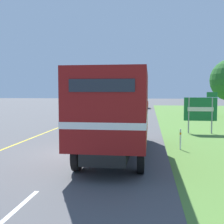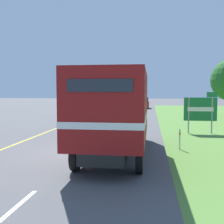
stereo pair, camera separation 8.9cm
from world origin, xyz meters
name	(u,v)px [view 1 (the left image)]	position (x,y,z in m)	size (l,w,h in m)	color
ground_plane	(80,153)	(0.00, 0.00, 0.00)	(200.00, 200.00, 0.00)	#515154
edge_line_yellow	(77,120)	(-3.70, 13.45, 0.00)	(0.12, 60.18, 0.01)	yellow
centre_dash_nearest	(13,212)	(0.00, -6.03, 0.00)	(0.12, 2.60, 0.01)	white
centre_dash_near	(84,150)	(0.00, 0.57, 0.00)	(0.12, 2.60, 0.01)	white
centre_dash_mid_a	(106,130)	(0.00, 7.17, 0.00)	(0.12, 2.60, 0.01)	white
centre_dash_mid_b	(117,121)	(0.00, 13.77, 0.00)	(0.12, 2.60, 0.01)	white
centre_dash_far	(124,115)	(0.00, 20.37, 0.00)	(0.12, 2.60, 0.01)	white
centre_dash_farthest	(128,111)	(0.00, 26.97, 0.00)	(0.12, 2.60, 0.01)	white
horse_trailer_truck	(117,109)	(1.62, -0.24, 1.91)	(2.48, 8.10, 3.37)	black
lead_car_white	(99,108)	(-2.03, 15.99, 1.02)	(1.80, 4.24, 2.06)	black
lead_car_red_ahead	(143,103)	(1.85, 33.50, 0.90)	(1.80, 3.92, 1.75)	black
highway_sign	(201,109)	(6.15, 6.54, 1.52)	(2.03, 0.09, 2.61)	#9E9EA3
delineator_post	(180,139)	(4.34, 1.26, 0.51)	(0.08, 0.08, 0.95)	white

